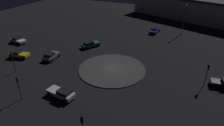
{
  "coord_description": "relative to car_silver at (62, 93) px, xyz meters",
  "views": [
    {
      "loc": [
        -30.03,
        -12.79,
        18.93
      ],
      "look_at": [
        0.0,
        0.0,
        1.39
      ],
      "focal_mm": 31.29,
      "sensor_mm": 36.0,
      "label": 1
    }
  ],
  "objects": [
    {
      "name": "ground_plane",
      "position": [
        10.88,
        -3.78,
        -0.76
      ],
      "size": [
        120.52,
        120.52,
        0.0
      ],
      "primitive_type": "plane",
      "color": "black"
    },
    {
      "name": "roundabout_island",
      "position": [
        10.88,
        -3.78,
        -0.68
      ],
      "size": [
        12.92,
        12.92,
        0.15
      ],
      "primitive_type": "cylinder",
      "color": "#383838",
      "rests_on": "ground_plane"
    },
    {
      "name": "car_silver",
      "position": [
        0.0,
        0.0,
        0.0
      ],
      "size": [
        2.43,
        4.74,
        1.45
      ],
      "rotation": [
        0.0,
        0.0,
        1.45
      ],
      "color": "silver",
      "rests_on": "ground_plane"
    },
    {
      "name": "car_grey",
      "position": [
        9.91,
        9.85,
        0.01
      ],
      "size": [
        3.94,
        2.24,
        1.47
      ],
      "rotation": [
        0.0,
        0.0,
        0.04
      ],
      "color": "slate",
      "rests_on": "ground_plane"
    },
    {
      "name": "car_white",
      "position": [
        14.03,
        23.43,
        -0.04
      ],
      "size": [
        2.68,
        4.6,
        1.37
      ],
      "rotation": [
        0.0,
        0.0,
        4.53
      ],
      "color": "white",
      "rests_on": "ground_plane"
    },
    {
      "name": "car_green",
      "position": [
        18.77,
        5.27,
        -0.01
      ],
      "size": [
        4.73,
        3.83,
        1.41
      ],
      "rotation": [
        0.0,
        0.0,
        -0.54
      ],
      "color": "#1E7238",
      "rests_on": "ground_plane"
    },
    {
      "name": "car_blue",
      "position": [
        35.23,
        -6.8,
        -0.02
      ],
      "size": [
        4.75,
        2.51,
        1.39
      ],
      "rotation": [
        0.0,
        0.0,
        3.01
      ],
      "color": "#1E38A5",
      "rests_on": "ground_plane"
    },
    {
      "name": "car_yellow",
      "position": [
        7.8,
        16.8,
        -0.02
      ],
      "size": [
        2.59,
        4.28,
        1.43
      ],
      "rotation": [
        0.0,
        0.0,
        4.91
      ],
      "color": "gold",
      "rests_on": "ground_plane"
    },
    {
      "name": "traffic_light_northwest",
      "position": [
        2.85,
        12.52,
        2.18
      ],
      "size": [
        0.37,
        0.4,
        4.14
      ],
      "rotation": [
        0.0,
        0.0,
        -1.11
      ],
      "color": "#2D2D2D",
      "rests_on": "ground_plane"
    },
    {
      "name": "traffic_light_west",
      "position": [
        -5.87,
        -7.34,
        2.0
      ],
      "size": [
        0.38,
        0.34,
        3.87
      ],
      "rotation": [
        0.0,
        0.0,
        0.21
      ],
      "color": "#2D2D2D",
      "rests_on": "ground_plane"
    },
    {
      "name": "traffic_light_south",
      "position": [
        11.9,
        -20.16,
        2.18
      ],
      "size": [
        0.31,
        0.36,
        4.13
      ],
      "rotation": [
        0.0,
        0.0,
        1.63
      ],
      "color": "#2D2D2D",
      "rests_on": "ground_plane"
    },
    {
      "name": "traffic_light_northwest_near",
      "position": [
        -2.8,
        5.27,
        2.09
      ],
      "size": [
        0.4,
        0.37,
        3.99
      ],
      "rotation": [
        0.0,
        0.0,
        -0.58
      ],
      "color": "#2D2D2D",
      "rests_on": "ground_plane"
    },
    {
      "name": "streetlamp_east",
      "position": [
        37.0,
        -14.12,
        4.77
      ],
      "size": [
        0.56,
        0.56,
        8.2
      ],
      "color": "#4C4C51",
      "rests_on": "ground_plane"
    },
    {
      "name": "store_building",
      "position": [
        55.63,
        -14.17,
        2.94
      ],
      "size": [
        24.4,
        40.52,
        7.4
      ],
      "rotation": [
        0.0,
        0.0,
        7.5
      ],
      "color": "#B7B299",
      "rests_on": "ground_plane"
    }
  ]
}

